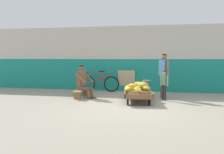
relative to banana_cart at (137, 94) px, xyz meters
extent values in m
plane|color=gray|center=(-0.17, -0.91, -0.24)|extent=(80.00, 80.00, 0.00)
cube|color=#19847A|center=(-0.17, 2.37, 0.43)|extent=(16.00, 0.30, 1.34)
cube|color=beige|center=(-0.17, 2.37, 1.78)|extent=(16.00, 0.30, 1.36)
cube|color=brown|center=(0.00, 0.00, -0.01)|extent=(1.02, 1.54, 0.05)
cube|color=brown|center=(-0.40, -0.05, 0.07)|extent=(0.22, 1.43, 0.10)
cube|color=brown|center=(0.40, 0.05, 0.07)|extent=(0.22, 1.43, 0.10)
cube|color=brown|center=(-0.09, 0.69, 0.07)|extent=(0.84, 0.15, 0.10)
cube|color=brown|center=(0.09, -0.69, 0.07)|extent=(0.84, 0.15, 0.10)
cylinder|color=black|center=(-0.38, 0.46, -0.15)|extent=(0.07, 0.18, 0.18)
cylinder|color=black|center=(0.25, 0.54, -0.15)|extent=(0.07, 0.18, 0.18)
cylinder|color=black|center=(-0.25, -0.54, -0.15)|extent=(0.07, 0.18, 0.18)
cylinder|color=black|center=(0.38, -0.46, -0.15)|extent=(0.07, 0.18, 0.18)
ellipsoid|color=gold|center=(-0.24, -0.26, 0.18)|extent=(0.25, 0.20, 0.13)
ellipsoid|color=gold|center=(-0.05, 0.26, 0.18)|extent=(0.25, 0.20, 0.13)
ellipsoid|color=gold|center=(0.02, -0.25, 0.18)|extent=(0.27, 0.22, 0.13)
ellipsoid|color=gold|center=(0.27, 0.13, 0.18)|extent=(0.27, 0.22, 0.13)
ellipsoid|color=gold|center=(-0.27, -0.10, 0.18)|extent=(0.26, 0.21, 0.13)
ellipsoid|color=yellow|center=(0.19, 0.63, 0.18)|extent=(0.30, 0.27, 0.13)
ellipsoid|color=yellow|center=(-0.31, 0.21, 0.18)|extent=(0.25, 0.20, 0.13)
ellipsoid|color=yellow|center=(0.04, -0.43, 0.18)|extent=(0.30, 0.27, 0.13)
ellipsoid|color=yellow|center=(-0.03, 0.09, 0.18)|extent=(0.30, 0.27, 0.13)
ellipsoid|color=gold|center=(0.18, 0.26, 0.31)|extent=(0.30, 0.27, 0.13)
ellipsoid|color=gold|center=(0.00, 0.26, 0.31)|extent=(0.25, 0.20, 0.13)
ellipsoid|color=gold|center=(0.13, -0.12, 0.32)|extent=(0.26, 0.20, 0.13)
ellipsoid|color=gold|center=(-0.13, -0.37, 0.32)|extent=(0.25, 0.19, 0.13)
cube|color=olive|center=(-2.00, 0.46, 0.00)|extent=(0.34, 1.11, 0.05)
cube|color=olive|center=(-1.99, 0.84, -0.13)|extent=(0.24, 0.09, 0.22)
cube|color=olive|center=(-2.02, 0.07, -0.13)|extent=(0.24, 0.09, 0.22)
cylinder|color=brown|center=(-1.60, 0.37, -0.11)|extent=(0.10, 0.10, 0.27)
cube|color=#4C3D2D|center=(-1.55, 0.35, -0.22)|extent=(0.24, 0.17, 0.04)
cylinder|color=brown|center=(-1.79, 0.46, 0.08)|extent=(0.42, 0.28, 0.13)
cylinder|color=brown|center=(-1.68, 0.21, -0.11)|extent=(0.10, 0.10, 0.27)
cube|color=#4C3D2D|center=(-1.62, 0.19, -0.22)|extent=(0.24, 0.17, 0.04)
cylinder|color=brown|center=(-1.86, 0.29, 0.08)|extent=(0.42, 0.28, 0.13)
cube|color=brown|center=(-2.00, 0.46, 0.10)|extent=(0.32, 0.35, 0.14)
cube|color=brown|center=(-2.00, 0.46, 0.43)|extent=(0.30, 0.37, 0.52)
cylinder|color=brown|center=(-1.78, 0.57, 0.46)|extent=(0.46, 0.26, 0.36)
cylinder|color=brown|center=(-1.94, 0.21, 0.46)|extent=(0.46, 0.26, 0.36)
sphere|color=brown|center=(-2.00, 0.46, 0.80)|extent=(0.19, 0.19, 0.19)
ellipsoid|color=black|center=(-2.00, 0.46, 0.86)|extent=(0.17, 0.17, 0.09)
cube|color=#19847F|center=(0.25, 0.99, -0.09)|extent=(0.36, 0.28, 0.30)
cylinder|color=#28282D|center=(0.25, 0.99, 0.07)|extent=(0.20, 0.20, 0.03)
cube|color=#C6384C|center=(0.25, 0.99, 0.21)|extent=(0.16, 0.10, 0.24)
cylinder|color=white|center=(0.25, 0.94, 0.21)|extent=(0.13, 0.01, 0.13)
cylinder|color=#B2B5BA|center=(0.25, 0.99, 0.34)|extent=(0.30, 0.30, 0.01)
torus|color=black|center=(-2.20, 1.89, 0.08)|extent=(0.64, 0.07, 0.64)
torus|color=black|center=(-1.18, 1.86, 0.08)|extent=(0.64, 0.07, 0.64)
cylinder|color=#AD231E|center=(-1.69, 1.87, 0.28)|extent=(1.03, 0.07, 0.43)
cylinder|color=#AD231E|center=(-1.59, 1.87, 0.32)|extent=(0.04, 0.04, 0.48)
cylinder|color=#AD231E|center=(-1.90, 1.88, 0.52)|extent=(0.62, 0.05, 0.12)
cube|color=black|center=(-1.59, 1.87, 0.59)|extent=(0.20, 0.11, 0.05)
cylinder|color=black|center=(-2.20, 1.89, 0.54)|extent=(0.04, 0.48, 0.03)
cube|color=#C6B289|center=(-0.60, 2.17, 0.20)|extent=(0.70, 0.24, 0.88)
cylinder|color=brown|center=(0.89, 0.75, 0.16)|extent=(0.10, 0.10, 0.80)
cylinder|color=brown|center=(0.80, 0.88, 0.16)|extent=(0.10, 0.10, 0.80)
cube|color=#386693|center=(0.84, 0.81, 0.82)|extent=(0.35, 0.38, 0.52)
cylinder|color=brown|center=(0.96, 0.64, 0.80)|extent=(0.07, 0.07, 0.56)
cylinder|color=brown|center=(0.72, 0.99, 0.80)|extent=(0.07, 0.07, 0.56)
sphere|color=brown|center=(0.84, 0.81, 1.19)|extent=(0.19, 0.19, 0.19)
ellipsoid|color=black|center=(0.84, 0.81, 1.25)|extent=(0.17, 0.17, 0.09)
cylinder|color=#232328|center=(0.88, 0.32, 0.01)|extent=(0.06, 0.06, 0.51)
cylinder|color=#232328|center=(0.80, 0.39, 0.01)|extent=(0.06, 0.06, 0.51)
cube|color=#427A56|center=(0.84, 0.36, 0.43)|extent=(0.24, 0.23, 0.33)
cylinder|color=tan|center=(0.94, 0.27, 0.42)|extent=(0.05, 0.05, 0.36)
cylinder|color=tan|center=(0.74, 0.45, 0.42)|extent=(0.05, 0.05, 0.36)
sphere|color=tan|center=(0.84, 0.36, 0.68)|extent=(0.12, 0.12, 0.12)
ellipsoid|color=black|center=(0.84, 0.36, 0.71)|extent=(0.11, 0.11, 0.05)
cube|color=silver|center=(0.44, 0.51, -0.12)|extent=(0.18, 0.12, 0.24)
camera|label=1|loc=(0.44, -6.95, 1.16)|focal=35.37mm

